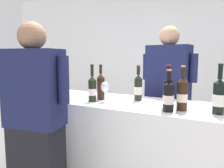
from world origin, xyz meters
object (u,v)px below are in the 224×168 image
(wine_bottle_0, at_px, (138,87))
(wine_bottle_4, at_px, (92,89))
(wine_bottle_2, at_px, (182,94))
(wine_bottle_5, at_px, (168,91))
(person_server, at_px, (167,107))
(wine_bottle_1, at_px, (38,84))
(wine_bottle_6, at_px, (51,85))
(person_guest, at_px, (36,133))
(wine_bottle_7, at_px, (168,96))
(wine_bottle_8, at_px, (101,86))
(wine_glass, at_px, (105,88))
(wine_bottle_3, at_px, (219,96))

(wine_bottle_0, bearing_deg, wine_bottle_4, -145.69)
(wine_bottle_2, relative_size, wine_bottle_5, 0.99)
(wine_bottle_4, relative_size, person_server, 0.20)
(wine_bottle_2, bearing_deg, wine_bottle_1, -179.28)
(wine_bottle_1, distance_m, wine_bottle_6, 0.21)
(wine_bottle_4, distance_m, person_guest, 0.60)
(wine_bottle_2, bearing_deg, wine_bottle_5, 172.81)
(person_server, bearing_deg, wine_bottle_6, -143.14)
(person_server, distance_m, person_guest, 1.39)
(wine_bottle_7, bearing_deg, wine_bottle_6, 178.10)
(wine_bottle_6, height_order, person_guest, person_guest)
(wine_bottle_4, xyz_separation_m, person_server, (0.50, 0.72, -0.26))
(wine_bottle_2, relative_size, wine_bottle_8, 1.03)
(wine_bottle_0, xyz_separation_m, wine_bottle_1, (-1.03, -0.22, -0.00))
(wine_bottle_2, relative_size, person_server, 0.20)
(wine_bottle_6, distance_m, wine_glass, 0.59)
(person_guest, bearing_deg, wine_bottle_7, 26.44)
(wine_bottle_0, bearing_deg, wine_bottle_6, -163.20)
(wine_bottle_4, bearing_deg, wine_bottle_3, 2.61)
(wine_bottle_0, height_order, wine_bottle_4, wine_bottle_4)
(wine_bottle_3, xyz_separation_m, wine_bottle_5, (-0.36, -0.00, 0.01))
(person_server, bearing_deg, wine_bottle_7, -75.95)
(wine_bottle_3, bearing_deg, person_server, 127.78)
(wine_bottle_5, bearing_deg, wine_bottle_8, 173.76)
(wine_bottle_6, bearing_deg, wine_bottle_5, 2.83)
(wine_bottle_0, relative_size, wine_bottle_8, 0.99)
(wine_bottle_6, xyz_separation_m, wine_bottle_8, (0.49, 0.13, 0.01))
(person_guest, bearing_deg, wine_bottle_3, 23.88)
(wine_bottle_2, xyz_separation_m, wine_bottle_8, (-0.76, 0.08, 0.00))
(wine_bottle_4, bearing_deg, wine_bottle_5, 3.83)
(wine_bottle_3, relative_size, wine_bottle_4, 1.07)
(wine_bottle_3, xyz_separation_m, wine_bottle_8, (-1.00, 0.07, 0.00))
(wine_bottle_2, distance_m, wine_bottle_7, 0.12)
(wine_bottle_8, xyz_separation_m, wine_glass, (0.09, -0.08, -0.00))
(wine_bottle_6, bearing_deg, wine_bottle_2, 1.93)
(wine_bottle_8, bearing_deg, wine_bottle_0, 20.22)
(wine_bottle_6, height_order, wine_glass, wine_bottle_6)
(wine_bottle_8, distance_m, wine_glass, 0.12)
(wine_bottle_2, distance_m, wine_bottle_4, 0.78)
(wine_glass, bearing_deg, wine_bottle_3, 0.95)
(wine_bottle_2, height_order, wine_bottle_3, wine_bottle_3)
(wine_bottle_3, distance_m, person_server, 0.89)
(wine_bottle_8, height_order, person_guest, person_guest)
(wine_bottle_6, relative_size, person_guest, 0.20)
(wine_bottle_0, distance_m, wine_bottle_8, 0.35)
(wine_bottle_4, distance_m, wine_bottle_8, 0.12)
(person_guest, bearing_deg, wine_bottle_0, 53.53)
(wine_bottle_0, distance_m, person_server, 0.57)
(wine_bottle_8, relative_size, wine_glass, 1.82)
(wine_bottle_3, relative_size, person_server, 0.21)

